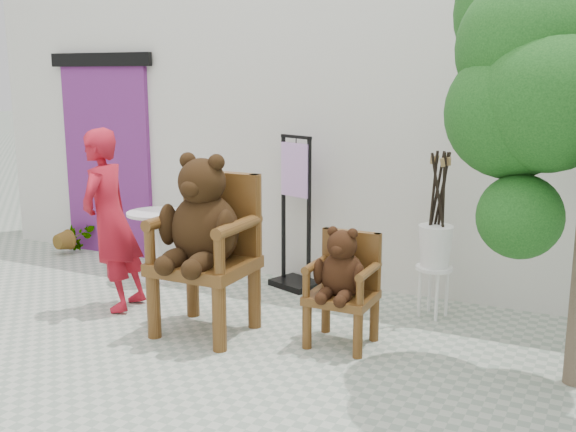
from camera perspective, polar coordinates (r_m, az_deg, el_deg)
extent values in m
plane|color=#A0A594|center=(4.68, -6.79, -14.65)|extent=(60.00, 60.00, 0.00)
cube|color=silver|center=(7.01, 6.81, 7.02)|extent=(9.00, 1.00, 3.00)
cube|color=#67236B|center=(8.13, -15.00, 4.52)|extent=(1.20, 0.08, 2.20)
cube|color=black|center=(8.04, -15.64, 12.63)|extent=(1.40, 0.06, 0.15)
cylinder|color=#4A2B10|center=(5.56, -11.31, -7.53)|extent=(0.11, 0.11, 0.52)
cylinder|color=#4A2B10|center=(5.98, -8.08, -6.00)|extent=(0.11, 0.11, 0.52)
cylinder|color=#4A2B10|center=(5.22, -5.84, -8.63)|extent=(0.11, 0.11, 0.52)
cylinder|color=#4A2B10|center=(5.67, -2.86, -6.89)|extent=(0.11, 0.11, 0.52)
cube|color=#4A2B10|center=(5.51, -7.12, -4.19)|extent=(0.74, 0.68, 0.10)
cube|color=#4A2B10|center=(5.65, -5.61, 0.33)|extent=(0.70, 0.10, 0.68)
cylinder|color=#4A2B10|center=(5.83, -8.31, 0.60)|extent=(0.10, 0.10, 0.68)
cylinder|color=#4A2B10|center=(5.42, -11.63, -2.38)|extent=(0.09, 0.09, 0.31)
cylinder|color=#4A2B10|center=(5.60, -9.97, -0.23)|extent=(0.10, 0.65, 0.10)
cylinder|color=#4A2B10|center=(5.49, -2.76, 0.04)|extent=(0.10, 0.10, 0.68)
cylinder|color=#4A2B10|center=(5.06, -5.84, -3.21)|extent=(0.09, 0.09, 0.31)
cylinder|color=#4A2B10|center=(5.25, -4.28, -0.88)|extent=(0.10, 0.65, 0.10)
ellipsoid|color=black|center=(5.46, -7.04, -1.17)|extent=(0.57, 0.48, 0.60)
sphere|color=black|center=(5.36, -7.31, 2.88)|extent=(0.38, 0.38, 0.38)
ellipsoid|color=black|center=(5.24, -8.21, 2.33)|extent=(0.17, 0.14, 0.14)
sphere|color=black|center=(5.42, -8.48, 4.67)|extent=(0.13, 0.13, 0.13)
sphere|color=black|center=(5.27, -6.09, 4.54)|extent=(0.13, 0.13, 0.13)
ellipsoid|color=black|center=(5.50, -10.12, -0.71)|extent=(0.13, 0.19, 0.34)
ellipsoid|color=black|center=(5.37, -9.59, -3.61)|extent=(0.17, 0.33, 0.17)
sphere|color=black|center=(5.27, -10.42, -4.15)|extent=(0.16, 0.16, 0.16)
ellipsoid|color=black|center=(5.20, -5.29, -1.29)|extent=(0.13, 0.19, 0.34)
ellipsoid|color=black|center=(5.23, -7.38, -3.95)|extent=(0.17, 0.33, 0.17)
sphere|color=black|center=(5.13, -8.19, -4.52)|extent=(0.16, 0.16, 0.16)
cylinder|color=#4A2B10|center=(5.27, 1.62, -9.34)|extent=(0.08, 0.08, 0.35)
cylinder|color=#4A2B10|center=(5.60, 3.23, -8.08)|extent=(0.08, 0.08, 0.35)
cylinder|color=#4A2B10|center=(5.13, 5.94, -10.04)|extent=(0.08, 0.08, 0.35)
cylinder|color=#4A2B10|center=(5.46, 7.32, -8.68)|extent=(0.08, 0.08, 0.35)
cube|color=#4A2B10|center=(5.29, 4.55, -6.90)|extent=(0.50, 0.46, 0.07)
cube|color=#4A2B10|center=(5.39, 5.37, -3.64)|extent=(0.48, 0.07, 0.46)
cylinder|color=#4A2B10|center=(5.46, 3.24, -3.38)|extent=(0.07, 0.07, 0.46)
cylinder|color=#4A2B10|center=(5.16, 1.55, -5.73)|extent=(0.06, 0.06, 0.21)
cylinder|color=#4A2B10|center=(5.30, 2.41, -4.10)|extent=(0.07, 0.44, 0.07)
cylinder|color=#4A2B10|center=(5.32, 7.56, -3.90)|extent=(0.07, 0.07, 0.46)
cylinder|color=#4A2B10|center=(5.01, 6.11, -6.36)|extent=(0.06, 0.06, 0.21)
cylinder|color=#4A2B10|center=(5.15, 6.86, -4.66)|extent=(0.07, 0.44, 0.07)
ellipsoid|color=black|center=(5.24, 4.62, -4.99)|extent=(0.35, 0.30, 0.37)
sphere|color=black|center=(5.16, 4.60, -2.47)|extent=(0.23, 0.23, 0.23)
ellipsoid|color=black|center=(5.08, 4.21, -2.90)|extent=(0.10, 0.08, 0.08)
sphere|color=black|center=(5.17, 3.80, -1.30)|extent=(0.08, 0.08, 0.08)
sphere|color=black|center=(5.12, 5.49, -1.48)|extent=(0.08, 0.08, 0.08)
ellipsoid|color=black|center=(5.23, 2.63, -4.71)|extent=(0.08, 0.12, 0.21)
ellipsoid|color=black|center=(5.17, 3.17, -6.61)|extent=(0.10, 0.20, 0.10)
sphere|color=black|center=(5.10, 2.81, -7.00)|extent=(0.10, 0.10, 0.10)
ellipsoid|color=black|center=(5.11, 6.05, -5.16)|extent=(0.08, 0.12, 0.21)
ellipsoid|color=black|center=(5.11, 4.75, -6.84)|extent=(0.10, 0.20, 0.10)
sphere|color=black|center=(5.04, 4.40, -7.23)|extent=(0.10, 0.10, 0.10)
imported|color=#A71424|center=(6.20, -14.78, -0.38)|extent=(0.48, 0.65, 1.62)
cylinder|color=white|center=(7.04, -11.11, 0.23)|extent=(0.60, 0.60, 0.03)
cylinder|color=white|center=(7.11, -11.00, -2.45)|extent=(0.06, 0.06, 0.68)
cylinder|color=white|center=(7.20, -10.90, -5.04)|extent=(0.44, 0.44, 0.03)
cube|color=black|center=(6.74, -0.39, 0.45)|extent=(0.04, 0.04, 1.50)
cube|color=black|center=(6.48, 1.78, 0.00)|extent=(0.04, 0.04, 1.50)
cube|color=black|center=(6.50, 0.69, 6.72)|extent=(0.38, 0.17, 0.03)
cube|color=black|center=(6.79, 0.66, -5.73)|extent=(0.54, 0.49, 0.06)
cube|color=#CC9AE1|center=(6.53, 0.62, 3.92)|extent=(0.35, 0.16, 0.52)
cylinder|color=black|center=(6.50, 0.69, 6.46)|extent=(0.01, 0.01, 0.08)
cylinder|color=white|center=(6.00, 12.27, -4.32)|extent=(0.32, 0.32, 0.03)
cylinder|color=white|center=(6.12, 13.15, -6.18)|extent=(0.03, 0.03, 0.44)
cylinder|color=white|center=(6.16, 11.61, -6.00)|extent=(0.03, 0.03, 0.44)
cylinder|color=white|center=(6.00, 11.19, -6.45)|extent=(0.03, 0.03, 0.44)
cylinder|color=white|center=(5.96, 12.78, -6.64)|extent=(0.03, 0.03, 0.44)
cylinder|color=black|center=(5.90, 12.42, 1.56)|extent=(0.12, 0.07, 0.80)
cylinder|color=olive|center=(5.90, 12.47, 4.69)|extent=(0.04, 0.04, 0.08)
cylinder|color=black|center=(5.89, 12.92, 1.51)|extent=(0.11, 0.09, 0.80)
cylinder|color=olive|center=(5.87, 13.39, 4.61)|extent=(0.04, 0.04, 0.08)
cylinder|color=black|center=(5.89, 12.17, 1.55)|extent=(0.05, 0.08, 0.80)
cylinder|color=olive|center=(5.86, 12.11, 4.66)|extent=(0.04, 0.04, 0.07)
cylinder|color=black|center=(5.85, 13.02, 1.44)|extent=(0.03, 0.11, 0.80)
cylinder|color=olive|center=(5.80, 13.47, 4.53)|extent=(0.04, 0.04, 0.07)
cylinder|color=black|center=(5.81, 12.66, 1.38)|extent=(0.16, 0.10, 0.79)
cylinder|color=olive|center=(5.71, 12.95, 4.44)|extent=(0.05, 0.04, 0.08)
cylinder|color=black|center=(5.90, 12.79, 1.54)|extent=(0.15, 0.07, 0.79)
cylinder|color=olive|center=(5.90, 13.19, 4.66)|extent=(0.05, 0.04, 0.08)
sphere|color=#0E360F|center=(4.47, 18.43, 8.30)|extent=(0.83, 0.83, 0.83)
sphere|color=#0E360F|center=(4.58, 19.86, 13.22)|extent=(0.93, 0.93, 0.93)
sphere|color=#0E360F|center=(4.36, 21.14, 9.07)|extent=(0.86, 0.86, 0.86)
sphere|color=#0E360F|center=(5.06, 19.75, 15.90)|extent=(1.01, 1.01, 1.01)
sphere|color=#0E360F|center=(4.38, 19.02, -0.04)|extent=(0.53, 0.53, 0.53)
imported|color=#0E360F|center=(8.38, -17.77, -1.62)|extent=(0.43, 0.38, 0.42)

